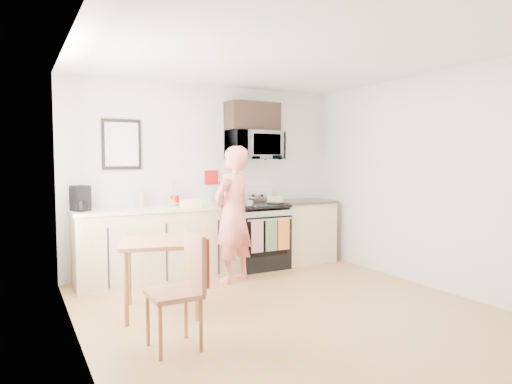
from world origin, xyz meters
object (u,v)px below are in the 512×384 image
microwave (254,145)px  cake (275,200)px  range (257,237)px  person (233,214)px  dining_table (161,248)px  chair (189,274)px

microwave → cake: bearing=-26.3°
range → person: size_ratio=0.67×
range → cake: 0.60m
range → dining_table: range is taller
chair → person: bearing=52.9°
person → dining_table: person is taller
microwave → dining_table: size_ratio=0.90×
range → cake: (0.28, -0.03, 0.53)m
microwave → range: bearing=-89.9°
range → person: person is taller
person → dining_table: 1.38m
microwave → chair: microwave is taller
person → cake: person is taller
microwave → person: size_ratio=0.44×
chair → cake: 3.03m
cake → dining_table: bearing=-149.4°
microwave → cake: 0.85m
range → microwave: bearing=90.1°
range → chair: (-1.83, -2.19, 0.17)m
person → dining_table: (-1.15, -0.73, -0.20)m
person → cake: bearing=-176.4°
person → chair: 2.06m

